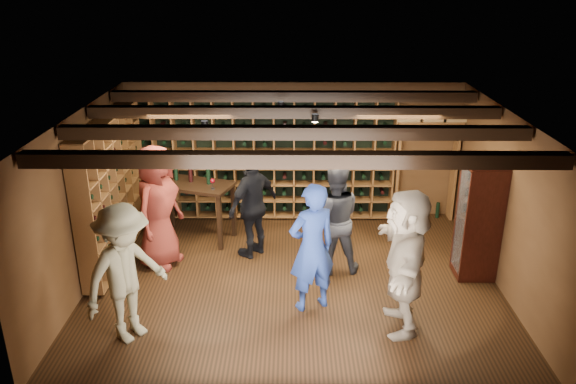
{
  "coord_description": "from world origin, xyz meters",
  "views": [
    {
      "loc": [
        -0.03,
        -7.32,
        4.3
      ],
      "look_at": [
        -0.08,
        0.2,
        1.34
      ],
      "focal_mm": 35.0,
      "sensor_mm": 36.0,
      "label": 1
    }
  ],
  "objects_px": {
    "man_blue_shirt": "(312,248)",
    "guest_red_floral": "(158,207)",
    "guest_khaki": "(125,274)",
    "guest_woman_black": "(253,205)",
    "guest_beige": "(405,261)",
    "display_cabinet": "(478,223)",
    "man_grey_suit": "(334,219)",
    "tasting_table": "(193,190)"
  },
  "relations": [
    {
      "from": "man_blue_shirt",
      "to": "guest_khaki",
      "type": "height_order",
      "value": "man_blue_shirt"
    },
    {
      "from": "guest_khaki",
      "to": "tasting_table",
      "type": "relative_size",
      "value": 1.22
    },
    {
      "from": "display_cabinet",
      "to": "tasting_table",
      "type": "xyz_separation_m",
      "value": [
        -4.41,
        1.25,
        0.02
      ]
    },
    {
      "from": "man_blue_shirt",
      "to": "guest_woman_black",
      "type": "height_order",
      "value": "man_blue_shirt"
    },
    {
      "from": "guest_woman_black",
      "to": "man_grey_suit",
      "type": "bearing_deg",
      "value": 107.69
    },
    {
      "from": "guest_beige",
      "to": "man_blue_shirt",
      "type": "bearing_deg",
      "value": -107.78
    },
    {
      "from": "man_blue_shirt",
      "to": "guest_beige",
      "type": "bearing_deg",
      "value": 135.0
    },
    {
      "from": "guest_red_floral",
      "to": "tasting_table",
      "type": "bearing_deg",
      "value": -1.88
    },
    {
      "from": "man_blue_shirt",
      "to": "guest_beige",
      "type": "xyz_separation_m",
      "value": [
        1.15,
        -0.44,
        0.05
      ]
    },
    {
      "from": "man_grey_suit",
      "to": "tasting_table",
      "type": "bearing_deg",
      "value": -29.33
    },
    {
      "from": "guest_khaki",
      "to": "guest_woman_black",
      "type": "bearing_deg",
      "value": 4.57
    },
    {
      "from": "guest_khaki",
      "to": "man_grey_suit",
      "type": "bearing_deg",
      "value": -20.15
    },
    {
      "from": "guest_red_floral",
      "to": "guest_woman_black",
      "type": "distance_m",
      "value": 1.47
    },
    {
      "from": "guest_woman_black",
      "to": "tasting_table",
      "type": "distance_m",
      "value": 1.22
    },
    {
      "from": "guest_beige",
      "to": "guest_red_floral",
      "type": "bearing_deg",
      "value": -112.39
    },
    {
      "from": "guest_woman_black",
      "to": "guest_khaki",
      "type": "distance_m",
      "value": 2.64
    },
    {
      "from": "guest_red_floral",
      "to": "tasting_table",
      "type": "distance_m",
      "value": 1.0
    },
    {
      "from": "tasting_table",
      "to": "guest_woman_black",
      "type": "bearing_deg",
      "value": -11.42
    },
    {
      "from": "guest_beige",
      "to": "display_cabinet",
      "type": "bearing_deg",
      "value": 138.59
    },
    {
      "from": "display_cabinet",
      "to": "guest_red_floral",
      "type": "height_order",
      "value": "guest_red_floral"
    },
    {
      "from": "display_cabinet",
      "to": "guest_woman_black",
      "type": "bearing_deg",
      "value": 169.13
    },
    {
      "from": "guest_woman_black",
      "to": "tasting_table",
      "type": "relative_size",
      "value": 1.18
    },
    {
      "from": "man_blue_shirt",
      "to": "man_grey_suit",
      "type": "distance_m",
      "value": 1.1
    },
    {
      "from": "display_cabinet",
      "to": "man_grey_suit",
      "type": "distance_m",
      "value": 2.12
    },
    {
      "from": "man_grey_suit",
      "to": "guest_woman_black",
      "type": "height_order",
      "value": "guest_woman_black"
    },
    {
      "from": "man_blue_shirt",
      "to": "guest_woman_black",
      "type": "bearing_deg",
      "value": -84.11
    },
    {
      "from": "guest_red_floral",
      "to": "guest_beige",
      "type": "xyz_separation_m",
      "value": [
        3.46,
        -1.67,
        -0.02
      ]
    },
    {
      "from": "man_grey_suit",
      "to": "guest_beige",
      "type": "height_order",
      "value": "guest_beige"
    },
    {
      "from": "guest_khaki",
      "to": "tasting_table",
      "type": "bearing_deg",
      "value": 29.77
    },
    {
      "from": "guest_khaki",
      "to": "display_cabinet",
      "type": "bearing_deg",
      "value": -34.87
    },
    {
      "from": "man_grey_suit",
      "to": "guest_khaki",
      "type": "bearing_deg",
      "value": 29.71
    },
    {
      "from": "display_cabinet",
      "to": "guest_woman_black",
      "type": "relative_size",
      "value": 1.01
    },
    {
      "from": "man_blue_shirt",
      "to": "guest_red_floral",
      "type": "distance_m",
      "value": 2.61
    },
    {
      "from": "man_blue_shirt",
      "to": "guest_woman_black",
      "type": "relative_size",
      "value": 1.04
    },
    {
      "from": "guest_woman_black",
      "to": "guest_khaki",
      "type": "xyz_separation_m",
      "value": [
        -1.4,
        -2.23,
        0.03
      ]
    },
    {
      "from": "man_blue_shirt",
      "to": "guest_beige",
      "type": "height_order",
      "value": "guest_beige"
    },
    {
      "from": "display_cabinet",
      "to": "guest_beige",
      "type": "relative_size",
      "value": 0.92
    },
    {
      "from": "guest_woman_black",
      "to": "guest_beige",
      "type": "height_order",
      "value": "guest_beige"
    },
    {
      "from": "man_blue_shirt",
      "to": "tasting_table",
      "type": "xyz_separation_m",
      "value": [
        -1.94,
        2.15,
        -0.03
      ]
    },
    {
      "from": "guest_beige",
      "to": "tasting_table",
      "type": "relative_size",
      "value": 1.29
    },
    {
      "from": "display_cabinet",
      "to": "guest_woman_black",
      "type": "xyz_separation_m",
      "value": [
        -3.35,
        0.64,
        0.01
      ]
    },
    {
      "from": "tasting_table",
      "to": "man_blue_shirt",
      "type": "bearing_deg",
      "value": -29.41
    }
  ]
}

